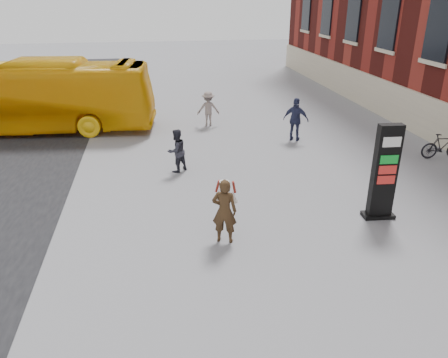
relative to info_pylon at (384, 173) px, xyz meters
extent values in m
plane|color=#9E9EA3|center=(-3.93, -1.18, -1.36)|extent=(100.00, 100.00, 0.00)
cube|color=black|center=(0.00, 0.00, 0.00)|extent=(0.67, 0.32, 2.72)
cube|color=black|center=(0.00, 0.00, -1.31)|extent=(0.90, 0.50, 0.11)
cube|color=white|center=(0.00, 0.00, 0.93)|extent=(0.51, 0.34, 0.27)
cube|color=#0C7722|center=(0.00, 0.00, 0.44)|extent=(0.51, 0.34, 0.24)
cube|color=#A31E1A|center=(0.00, 0.00, 0.14)|extent=(0.51, 0.34, 0.24)
cube|color=#A31E1A|center=(0.00, 0.00, -0.15)|extent=(0.51, 0.34, 0.24)
imported|color=#3C2916|center=(-4.53, -0.58, -0.50)|extent=(0.72, 0.58, 1.72)
cylinder|color=white|center=(-4.53, -0.58, 0.29)|extent=(0.24, 0.24, 0.06)
cone|color=white|center=(-4.25, -0.40, -0.19)|extent=(0.29, 0.25, 0.42)
cylinder|color=maroon|center=(-4.25, -0.40, 0.06)|extent=(0.16, 0.13, 0.36)
cone|color=white|center=(-4.65, -0.27, -0.19)|extent=(0.25, 0.29, 0.42)
cylinder|color=maroon|center=(-4.65, -0.27, 0.06)|extent=(0.13, 0.17, 0.36)
imported|color=#E7A90B|center=(-11.77, 10.45, 0.23)|extent=(11.63, 3.86, 3.18)
imported|color=#272730|center=(-5.39, 4.38, -0.59)|extent=(0.95, 0.91, 1.54)
imported|color=gray|center=(-3.54, 9.94, -0.55)|extent=(1.09, 0.69, 1.62)
imported|color=#282D4D|center=(-0.18, 7.07, -0.44)|extent=(1.15, 0.93, 1.83)
imported|color=black|center=(4.67, 4.02, -0.87)|extent=(1.67, 0.65, 0.98)
camera|label=1|loc=(-6.12, -10.12, 4.55)|focal=35.00mm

